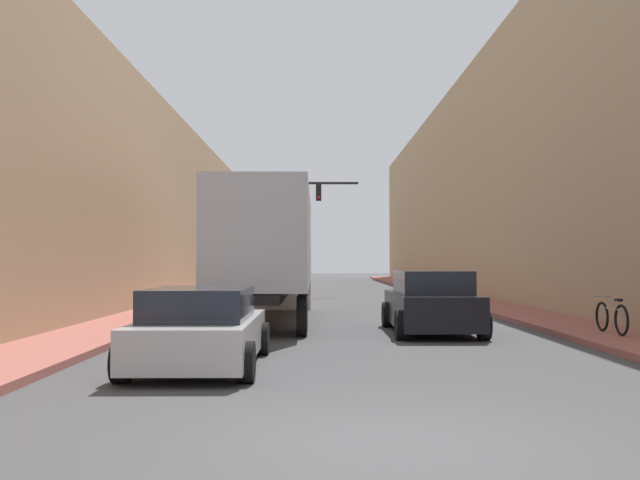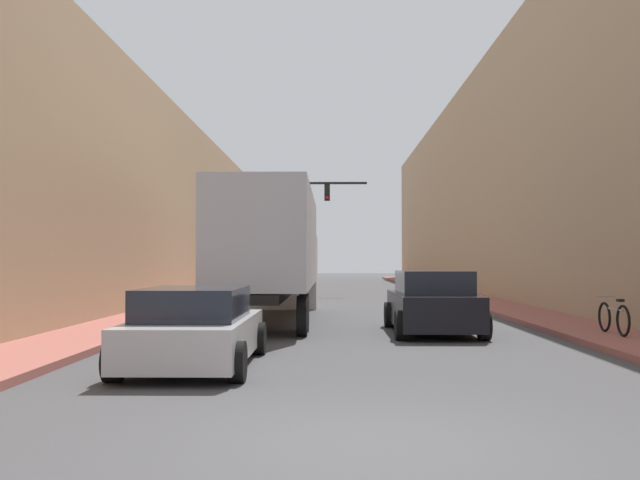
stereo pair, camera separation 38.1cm
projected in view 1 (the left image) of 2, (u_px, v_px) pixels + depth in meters
ground_plane at (392, 445)px, 7.20m from camera, size 200.00×200.00×0.00m
sidewalk_right at (448, 295)px, 37.22m from camera, size 2.14×80.00×0.15m
sidewalk_left at (213, 295)px, 37.15m from camera, size 2.14×80.00×0.15m
building_right at (525, 181)px, 37.42m from camera, size 6.00×80.00×12.12m
building_left at (135, 213)px, 37.25m from camera, size 6.00×80.00×8.76m
semi_truck at (270, 249)px, 22.81m from camera, size 2.56×13.03×3.92m
sedan_car at (201, 329)px, 12.46m from camera, size 2.14×4.56×1.39m
suv_car at (431, 303)px, 18.35m from camera, size 2.20×4.58×1.61m
traffic_signal_gantry at (268, 214)px, 38.57m from camera, size 6.57×0.35×6.38m
parked_bicycle at (612, 317)px, 16.74m from camera, size 0.44×1.82×0.86m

